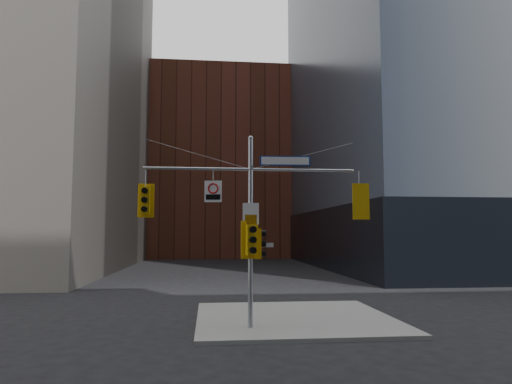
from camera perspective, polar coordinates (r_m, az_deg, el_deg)
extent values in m
plane|color=black|center=(15.55, -0.01, -18.53)|extent=(160.00, 160.00, 0.00)
cube|color=gray|center=(19.69, 4.77, -15.44)|extent=(8.00, 8.00, 0.15)
cube|color=black|center=(55.56, 26.36, -5.22)|extent=(36.40, 36.40, 6.00)
cube|color=brown|center=(73.80, -4.63, 2.98)|extent=(26.00, 20.00, 28.00)
cylinder|color=#96989E|center=(17.11, -0.70, -5.14)|extent=(0.18, 0.18, 7.20)
sphere|color=#96989E|center=(17.49, -0.68, 6.74)|extent=(0.20, 0.20, 0.20)
cylinder|color=#96989E|center=(17.22, -7.34, 2.91)|extent=(4.00, 0.11, 0.11)
cylinder|color=#96989E|center=(17.57, 5.83, 2.73)|extent=(4.00, 0.11, 0.11)
cylinder|color=#96989E|center=(16.94, -0.58, 3.00)|extent=(0.10, 0.70, 0.10)
cylinder|color=#96989E|center=(17.30, -7.32, 4.72)|extent=(4.00, 0.02, 1.12)
cylinder|color=#96989E|center=(17.66, 5.81, 4.50)|extent=(4.00, 0.02, 1.12)
cube|color=#DBA20B|center=(17.25, -13.68, -1.01)|extent=(0.33, 0.24, 1.02)
cube|color=#DBA20B|center=(17.42, -13.59, -1.05)|extent=(0.60, 0.05, 1.26)
cylinder|color=black|center=(17.08, -13.75, 0.18)|extent=(0.22, 0.16, 0.21)
cylinder|color=black|center=(17.16, -13.71, 0.15)|extent=(0.18, 0.02, 0.18)
cylinder|color=black|center=(17.05, -13.78, -0.96)|extent=(0.22, 0.16, 0.21)
cylinder|color=black|center=(17.13, -13.74, -0.98)|extent=(0.18, 0.02, 0.18)
cylinder|color=black|center=(17.03, -13.80, -2.10)|extent=(0.22, 0.16, 0.21)
cylinder|color=#0CE559|center=(17.11, -13.76, -2.11)|extent=(0.18, 0.02, 0.18)
cube|color=#DBA20B|center=(18.03, 12.79, -1.20)|extent=(0.36, 0.26, 1.12)
cube|color=#DBA20B|center=(17.85, 12.98, -1.16)|extent=(0.66, 0.04, 1.38)
cylinder|color=black|center=(18.26, 12.55, -0.08)|extent=(0.23, 0.17, 0.23)
cylinder|color=black|center=(18.18, 12.64, -0.06)|extent=(0.20, 0.02, 0.20)
cylinder|color=black|center=(18.23, 12.58, -1.25)|extent=(0.23, 0.17, 0.23)
cylinder|color=black|center=(18.15, 12.66, -1.23)|extent=(0.20, 0.02, 0.20)
cylinder|color=black|center=(18.21, 12.60, -2.41)|extent=(0.23, 0.17, 0.23)
cylinder|color=black|center=(18.13, 12.68, -2.40)|extent=(0.20, 0.02, 0.20)
cube|color=#DBA20B|center=(17.15, 0.24, -6.47)|extent=(0.29, 0.39, 1.13)
cylinder|color=black|center=(17.15, 0.96, -5.21)|extent=(0.19, 0.25, 0.24)
cylinder|color=black|center=(17.15, 0.68, -5.21)|extent=(0.04, 0.21, 0.21)
cylinder|color=black|center=(17.15, 0.97, -6.47)|extent=(0.19, 0.25, 0.24)
cylinder|color=black|center=(17.15, 0.68, -6.47)|extent=(0.04, 0.21, 0.21)
cylinder|color=black|center=(17.17, 0.97, -7.73)|extent=(0.19, 0.25, 0.24)
cylinder|color=black|center=(17.16, 0.68, -7.73)|extent=(0.04, 0.21, 0.21)
cube|color=#DBA20B|center=(16.84, -0.61, -5.98)|extent=(0.42, 0.34, 1.13)
cube|color=#DBA20B|center=(17.02, -0.82, -5.97)|extent=(0.66, 0.20, 1.40)
cylinder|color=black|center=(16.63, -0.37, -4.69)|extent=(0.27, 0.22, 0.24)
cylinder|color=black|center=(16.71, -0.47, -4.70)|extent=(0.20, 0.07, 0.21)
cylinder|color=black|center=(16.63, -0.37, -5.99)|extent=(0.27, 0.22, 0.24)
cylinder|color=black|center=(16.71, -0.47, -5.99)|extent=(0.20, 0.07, 0.21)
cylinder|color=black|center=(16.64, -0.37, -7.30)|extent=(0.27, 0.22, 0.24)
cylinder|color=black|center=(16.72, -0.47, -7.28)|extent=(0.20, 0.07, 0.21)
cube|color=navy|center=(17.50, 3.65, 3.91)|extent=(1.95, 0.13, 0.38)
cube|color=silver|center=(17.48, 3.67, 3.92)|extent=(1.83, 0.09, 0.29)
cube|color=silver|center=(17.09, -5.39, 0.08)|extent=(0.65, 0.12, 0.81)
torus|color=#B20A0A|center=(17.08, -5.38, 0.45)|extent=(0.40, 0.11, 0.40)
cube|color=black|center=(17.06, -5.39, -0.63)|extent=(0.54, 0.08, 0.19)
cube|color=silver|center=(17.01, -0.66, -2.71)|extent=(0.61, 0.04, 0.79)
cube|color=#D88C00|center=(16.98, -0.65, -3.45)|extent=(0.44, 0.02, 0.35)
cube|color=silver|center=(17.17, 0.81, -6.65)|extent=(0.83, 0.10, 0.17)
cube|color=#145926|center=(17.58, -0.83, -7.64)|extent=(0.14, 0.81, 0.16)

